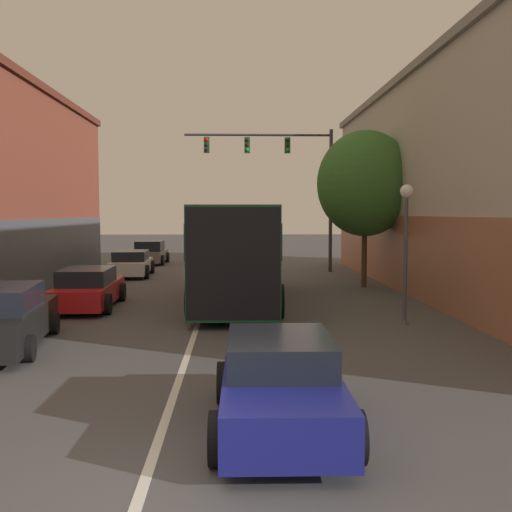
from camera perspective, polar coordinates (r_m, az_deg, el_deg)
The scene contains 10 objects.
ground_plane at distance 6.95m, azimuth -11.26°, elevation -22.12°, with size 160.00×160.00×0.00m, color #4C4C4F.
lane_center_line at distance 20.85m, azimuth -4.83°, elevation -4.35°, with size 0.14×40.89×0.01m.
bus at distance 20.54m, azimuth -1.86°, elevation 0.71°, with size 3.01×10.38×3.29m.
hatchback_foreground at distance 8.70m, azimuth 2.32°, elevation -12.14°, with size 1.93×3.90×1.30m.
parked_car_left_near at distance 20.09m, azimuth -15.67°, elevation -3.01°, with size 2.00×4.59×1.31m.
parked_car_left_mid at distance 36.64m, azimuth -10.04°, elevation 0.27°, with size 1.98×3.84×1.40m.
parked_car_left_distant at distance 29.64m, azimuth -11.78°, elevation -0.73°, with size 2.07×4.32×1.25m.
traffic_signal_gantry at distance 31.23m, azimuth 2.78°, elevation 8.45°, with size 7.64×0.36×7.37m.
street_lamp at distance 16.86m, azimuth 14.10°, elevation 2.05°, with size 0.37×0.37×3.84m.
street_tree_near at distance 25.07m, azimuth 10.35°, elevation 6.80°, with size 3.94×3.54×6.44m.
Camera 1 is at (1.05, -6.15, 3.06)m, focal length 42.00 mm.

